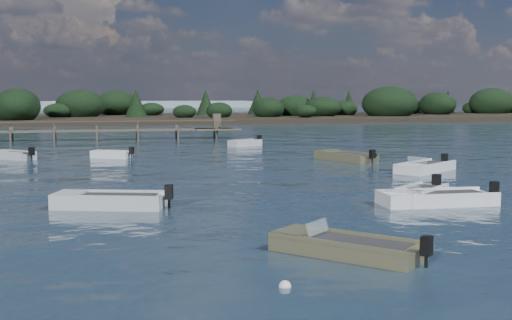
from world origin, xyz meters
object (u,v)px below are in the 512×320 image
object	(u,v)px
tender_far_grey_b	(245,144)
dinghy_extra_a	(345,158)
tender_far_grey	(14,157)
dinghy_extra_b	(417,197)
dinghy_mid_grey	(109,203)
dinghy_mid_white_b	(425,169)
dinghy_near_olive	(346,250)
tender_far_white	(111,156)
dinghy_mid_white_a	(436,201)

from	to	relation	value
tender_far_grey_b	dinghy_extra_a	size ratio (longest dim) A/B	0.66
dinghy_extra_a	tender_far_grey	bearing A→B (deg)	163.71
dinghy_extra_b	dinghy_mid_grey	world-z (taller)	dinghy_mid_grey
dinghy_mid_white_b	dinghy_near_olive	xyz separation A→B (m)	(-12.65, -18.35, -0.01)
tender_far_grey_b	dinghy_extra_b	bearing A→B (deg)	-89.05
tender_far_grey_b	tender_far_grey	distance (m)	20.90
tender_far_grey_b	dinghy_mid_grey	size ratio (longest dim) A/B	0.69
dinghy_near_olive	dinghy_extra_a	bearing A→B (deg)	68.20
dinghy_mid_white_b	dinghy_extra_b	bearing A→B (deg)	-120.45
tender_far_white	tender_far_grey	distance (m)	7.15
dinghy_near_olive	tender_far_grey	size ratio (longest dim) A/B	1.28
dinghy_mid_white_b	dinghy_mid_grey	xyz separation A→B (m)	(-19.34, -8.31, 0.01)
tender_far_grey_b	dinghy_near_olive	xyz separation A→B (m)	(-6.24, -40.48, -0.02)
dinghy_extra_b	dinghy_mid_grey	distance (m)	13.57
dinghy_extra_b	tender_far_grey_b	bearing A→B (deg)	90.95
dinghy_extra_b	dinghy_mid_white_b	xyz separation A→B (m)	(5.87, 9.99, -0.01)
tender_far_white	dinghy_mid_grey	bearing A→B (deg)	-91.48
dinghy_mid_white_a	dinghy_near_olive	world-z (taller)	dinghy_mid_white_a
dinghy_extra_a	dinghy_near_olive	distance (m)	27.95
tender_far_grey_b	dinghy_mid_grey	bearing A→B (deg)	-113.01
dinghy_extra_a	dinghy_mid_grey	bearing A→B (deg)	-137.01
dinghy_mid_white_a	dinghy_extra_a	bearing A→B (deg)	80.20
dinghy_near_olive	tender_far_grey_b	bearing A→B (deg)	81.23
dinghy_near_olive	dinghy_mid_white_b	bearing A→B (deg)	55.41
dinghy_mid_white_b	dinghy_near_olive	distance (m)	22.28
dinghy_mid_white_a	dinghy_mid_white_b	xyz separation A→B (m)	(5.48, 11.00, 0.00)
dinghy_near_olive	tender_far_grey	world-z (taller)	tender_far_grey
dinghy_near_olive	tender_far_white	bearing A→B (deg)	100.84
dinghy_extra_a	dinghy_mid_grey	size ratio (longest dim) A/B	1.06
dinghy_extra_a	tender_far_white	xyz separation A→B (m)	(-16.50, 6.01, -0.01)
dinghy_extra_a	dinghy_extra_b	bearing A→B (deg)	-101.57
tender_far_white	dinghy_extra_b	bearing A→B (deg)	-61.35
dinghy_extra_a	tender_far_grey_b	bearing A→B (deg)	105.89
dinghy_mid_white_a	dinghy_mid_grey	size ratio (longest dim) A/B	1.06
dinghy_extra_b	tender_far_grey_b	size ratio (longest dim) A/B	1.16
dinghy_extra_a	tender_far_white	bearing A→B (deg)	159.98
dinghy_mid_white_a	tender_far_grey	size ratio (longest dim) A/B	1.56
tender_far_white	dinghy_extra_a	bearing A→B (deg)	-20.02
tender_far_grey_b	dinghy_mid_grey	xyz separation A→B (m)	(-12.93, -30.44, -0.00)
dinghy_extra_b	dinghy_mid_white_b	world-z (taller)	dinghy_mid_white_b
tender_far_white	dinghy_near_olive	distance (m)	32.54
dinghy_extra_b	dinghy_near_olive	xyz separation A→B (m)	(-6.78, -8.35, -0.02)
tender_far_grey	dinghy_near_olive	bearing A→B (deg)	-68.09
dinghy_mid_white_b	tender_far_grey	distance (m)	29.65
dinghy_mid_grey	tender_far_white	bearing A→B (deg)	88.52
dinghy_mid_white_a	tender_far_white	xyz separation A→B (m)	(-13.28, 24.61, -0.00)
dinghy_extra_a	tender_far_grey	xyz separation A→B (m)	(-23.59, 6.89, 0.00)
dinghy_extra_b	tender_far_grey_b	xyz separation A→B (m)	(-0.53, 32.13, -0.00)
tender_far_grey_b	dinghy_mid_white_b	bearing A→B (deg)	-73.86
tender_far_white	dinghy_mid_white_b	size ratio (longest dim) A/B	0.65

